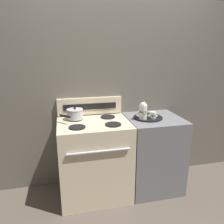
% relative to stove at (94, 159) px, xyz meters
% --- Properties ---
extents(ground_plane, '(6.00, 6.00, 0.00)m').
position_rel_stove_xyz_m(ground_plane, '(0.31, 0.00, -0.44)').
color(ground_plane, brown).
extents(wall_back, '(6.00, 0.05, 2.20)m').
position_rel_stove_xyz_m(wall_back, '(0.31, 0.33, 0.66)').
color(wall_back, '#666056').
rests_on(wall_back, ground).
extents(stove, '(0.77, 0.63, 0.89)m').
position_rel_stove_xyz_m(stove, '(0.00, 0.00, 0.00)').
color(stove, beige).
rests_on(stove, ground).
extents(control_panel, '(0.76, 0.05, 0.20)m').
position_rel_stove_xyz_m(control_panel, '(0.00, 0.28, 0.55)').
color(control_panel, beige).
rests_on(control_panel, stove).
extents(side_counter, '(0.61, 0.60, 0.88)m').
position_rel_stove_xyz_m(side_counter, '(0.70, 0.00, -0.00)').
color(side_counter, slate).
rests_on(side_counter, ground).
extents(saucepan, '(0.26, 0.26, 0.13)m').
position_rel_stove_xyz_m(saucepan, '(-0.19, 0.13, 0.51)').
color(saucepan, '#B7B7BC').
rests_on(saucepan, stove).
extents(serving_tray, '(0.33, 0.33, 0.01)m').
position_rel_stove_xyz_m(serving_tray, '(0.63, 0.01, 0.45)').
color(serving_tray, black).
rests_on(serving_tray, side_counter).
extents(teapot, '(0.09, 0.14, 0.21)m').
position_rel_stove_xyz_m(teapot, '(0.54, -0.05, 0.55)').
color(teapot, white).
rests_on(teapot, serving_tray).
extents(teacup_left, '(0.12, 0.12, 0.05)m').
position_rel_stove_xyz_m(teacup_left, '(0.69, 0.04, 0.48)').
color(teacup_left, white).
rests_on(teacup_left, serving_tray).
extents(teacup_right, '(0.12, 0.12, 0.05)m').
position_rel_stove_xyz_m(teacup_right, '(0.57, 0.08, 0.48)').
color(teacup_right, white).
rests_on(teacup_right, serving_tray).
extents(creamer_jug, '(0.06, 0.06, 0.07)m').
position_rel_stove_xyz_m(creamer_jug, '(0.66, -0.06, 0.49)').
color(creamer_jug, white).
rests_on(creamer_jug, serving_tray).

